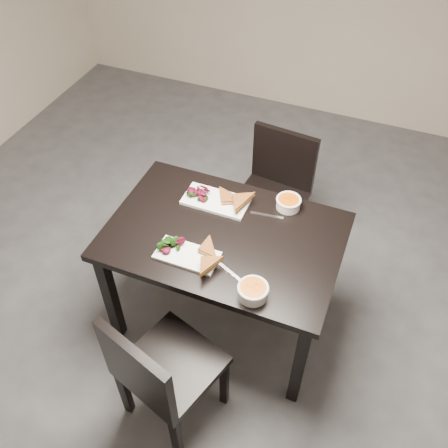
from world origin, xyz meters
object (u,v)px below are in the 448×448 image
(chair_near, at_px, (159,371))
(plate_near, at_px, (187,255))
(soup_bowl_near, at_px, (253,291))
(table, at_px, (224,246))
(chair_far, at_px, (275,188))
(plate_far, at_px, (216,201))
(soup_bowl_far, at_px, (288,202))

(chair_near, xyz_separation_m, plate_near, (-0.06, 0.48, 0.27))
(soup_bowl_near, bearing_deg, chair_near, -129.41)
(table, height_order, chair_near, chair_near)
(chair_far, relative_size, soup_bowl_near, 5.88)
(table, height_order, plate_far, plate_far)
(soup_bowl_near, height_order, plate_far, soup_bowl_near)
(chair_near, bearing_deg, soup_bowl_near, 68.23)
(chair_far, distance_m, soup_bowl_far, 0.55)
(chair_near, height_order, soup_bowl_far, chair_near)
(table, relative_size, soup_bowl_far, 8.85)
(chair_far, bearing_deg, chair_near, -88.61)
(soup_bowl_far, bearing_deg, plate_far, -163.76)
(chair_near, xyz_separation_m, plate_far, (-0.08, 0.89, 0.27))
(chair_near, bearing_deg, table, 103.68)
(chair_far, bearing_deg, plate_near, -94.66)
(table, relative_size, plate_near, 3.87)
(soup_bowl_far, bearing_deg, chair_far, 113.74)
(table, xyz_separation_m, soup_bowl_far, (0.25, 0.31, 0.13))
(plate_near, bearing_deg, soup_bowl_near, -15.04)
(soup_bowl_near, xyz_separation_m, plate_far, (-0.39, 0.51, -0.03))
(chair_far, distance_m, soup_bowl_near, 1.10)
(chair_near, xyz_separation_m, soup_bowl_near, (0.31, 0.38, 0.30))
(chair_far, relative_size, soup_bowl_far, 6.27)
(plate_near, height_order, soup_bowl_far, soup_bowl_far)
(plate_near, height_order, plate_far, plate_far)
(plate_near, xyz_separation_m, soup_bowl_far, (0.36, 0.52, 0.03))
(chair_far, xyz_separation_m, plate_far, (-0.19, -0.53, 0.27))
(chair_far, bearing_deg, soup_bowl_far, -60.36)
(chair_near, bearing_deg, plate_near, 115.09)
(plate_near, bearing_deg, chair_near, -82.55)
(plate_near, relative_size, soup_bowl_far, 2.29)
(table, bearing_deg, chair_near, -93.96)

